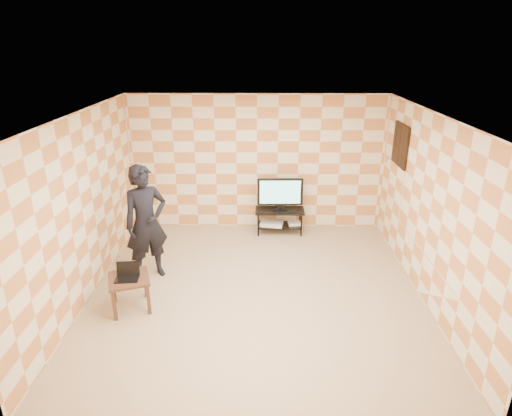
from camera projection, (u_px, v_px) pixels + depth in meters
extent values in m
plane|color=tan|center=(256.00, 291.00, 6.62)|extent=(5.00, 5.00, 0.00)
cube|color=beige|center=(257.00, 163.00, 8.45)|extent=(5.00, 0.02, 2.70)
cube|color=beige|center=(252.00, 315.00, 3.80)|extent=(5.00, 0.02, 2.70)
cube|color=beige|center=(82.00, 210.00, 6.15)|extent=(0.02, 5.00, 2.70)
cube|color=beige|center=(430.00, 211.00, 6.10)|extent=(0.02, 5.00, 2.70)
cube|color=white|center=(256.00, 116.00, 5.63)|extent=(5.00, 5.00, 0.02)
cube|color=black|center=(400.00, 145.00, 7.33)|extent=(0.04, 0.72, 0.72)
cube|color=black|center=(400.00, 145.00, 7.33)|extent=(0.04, 0.03, 0.68)
cube|color=black|center=(400.00, 145.00, 7.33)|extent=(0.04, 0.68, 0.03)
cube|color=black|center=(280.00, 210.00, 8.46)|extent=(0.96, 0.43, 0.04)
cube|color=black|center=(279.00, 225.00, 8.58)|extent=(0.86, 0.38, 0.03)
cylinder|color=black|center=(258.00, 224.00, 8.39)|extent=(0.03, 0.03, 0.50)
cylinder|color=black|center=(258.00, 218.00, 8.71)|extent=(0.03, 0.03, 0.50)
cylinder|color=black|center=(301.00, 225.00, 8.38)|extent=(0.03, 0.03, 0.50)
cylinder|color=black|center=(300.00, 218.00, 8.70)|extent=(0.03, 0.03, 0.50)
cube|color=black|center=(280.00, 209.00, 8.45)|extent=(0.26, 0.17, 0.03)
cube|color=black|center=(280.00, 206.00, 8.43)|extent=(0.07, 0.05, 0.07)
cube|color=black|center=(280.00, 192.00, 8.32)|extent=(0.89, 0.07, 0.54)
cube|color=#63D3C8|center=(280.00, 192.00, 8.29)|extent=(0.79, 0.02, 0.47)
cube|color=silver|center=(272.00, 223.00, 8.55)|extent=(0.49, 0.39, 0.07)
cube|color=silver|center=(294.00, 223.00, 8.56)|extent=(0.26, 0.20, 0.05)
cube|color=#342211|center=(129.00, 279.00, 6.05)|extent=(0.70, 0.70, 0.04)
cube|color=#342211|center=(114.00, 306.00, 5.87)|extent=(0.06, 0.06, 0.46)
cube|color=#342211|center=(113.00, 288.00, 6.27)|extent=(0.06, 0.06, 0.46)
cube|color=#342211|center=(148.00, 300.00, 6.00)|extent=(0.06, 0.06, 0.46)
cube|color=#342211|center=(145.00, 283.00, 6.41)|extent=(0.06, 0.06, 0.46)
cube|color=black|center=(127.00, 279.00, 5.99)|extent=(0.34, 0.25, 0.02)
cube|color=black|center=(128.00, 268.00, 6.06)|extent=(0.32, 0.08, 0.21)
imported|color=black|center=(146.00, 223.00, 6.73)|extent=(0.82, 0.76, 1.89)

